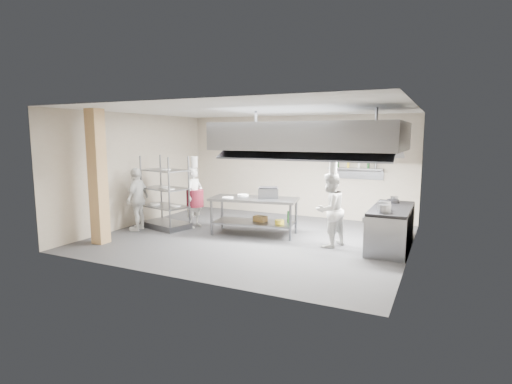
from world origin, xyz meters
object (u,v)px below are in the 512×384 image
at_px(chef_head, 195,197).
at_px(stockpot, 384,206).
at_px(cooking_range, 391,229).
at_px(griddle, 268,193).
at_px(chef_line, 330,210).
at_px(chef_plating, 138,199).
at_px(island, 254,216).
at_px(pass_rack, 165,192).

height_order(chef_head, stockpot, chef_head).
relative_size(cooking_range, griddle, 4.14).
relative_size(chef_head, chef_line, 0.99).
bearing_deg(chef_head, griddle, -83.37).
bearing_deg(stockpot, chef_plating, -174.07).
xyz_separation_m(chef_head, griddle, (2.06, 0.14, 0.23)).
height_order(chef_head, griddle, chef_head).
xyz_separation_m(island, chef_plating, (-2.89, -0.87, 0.35)).
distance_m(chef_plating, griddle, 3.37).
relative_size(island, chef_plating, 1.31).
bearing_deg(pass_rack, chef_head, 46.96).
distance_m(island, cooking_range, 3.19).
xyz_separation_m(pass_rack, cooking_range, (5.60, 0.56, -0.53)).
bearing_deg(cooking_range, island, -176.54).
height_order(cooking_range, chef_line, chef_line).
bearing_deg(chef_line, stockpot, 114.91).
height_order(pass_rack, cooking_range, pass_rack).
height_order(island, chef_head, chef_head).
bearing_deg(island, chef_plating, -172.59).
relative_size(island, pass_rack, 1.12).
bearing_deg(chef_plating, chef_head, 117.14).
height_order(island, pass_rack, pass_rack).
xyz_separation_m(chef_line, chef_plating, (-4.84, -0.62, -0.01)).
bearing_deg(chef_head, chef_plating, 131.75).
bearing_deg(pass_rack, stockpot, 15.44).
bearing_deg(cooking_range, chef_head, -178.30).
xyz_separation_m(chef_line, stockpot, (1.13, 0.00, 0.18)).
distance_m(chef_head, chef_line, 3.73).
relative_size(pass_rack, chef_head, 1.18).
xyz_separation_m(cooking_range, chef_head, (-4.95, -0.15, 0.38)).
height_order(chef_plating, griddle, chef_plating).
height_order(pass_rack, chef_head, pass_rack).
relative_size(chef_line, stockpot, 6.24).
bearing_deg(stockpot, chef_line, -179.78).
height_order(island, stockpot, stockpot).
distance_m(island, chef_line, 2.00).
height_order(island, cooking_range, island).
height_order(chef_plating, stockpot, chef_plating).
height_order(chef_line, griddle, chef_line).
xyz_separation_m(island, cooking_range, (3.19, 0.19, -0.04)).
distance_m(pass_rack, stockpot, 5.49).
bearing_deg(island, chef_line, -16.62).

